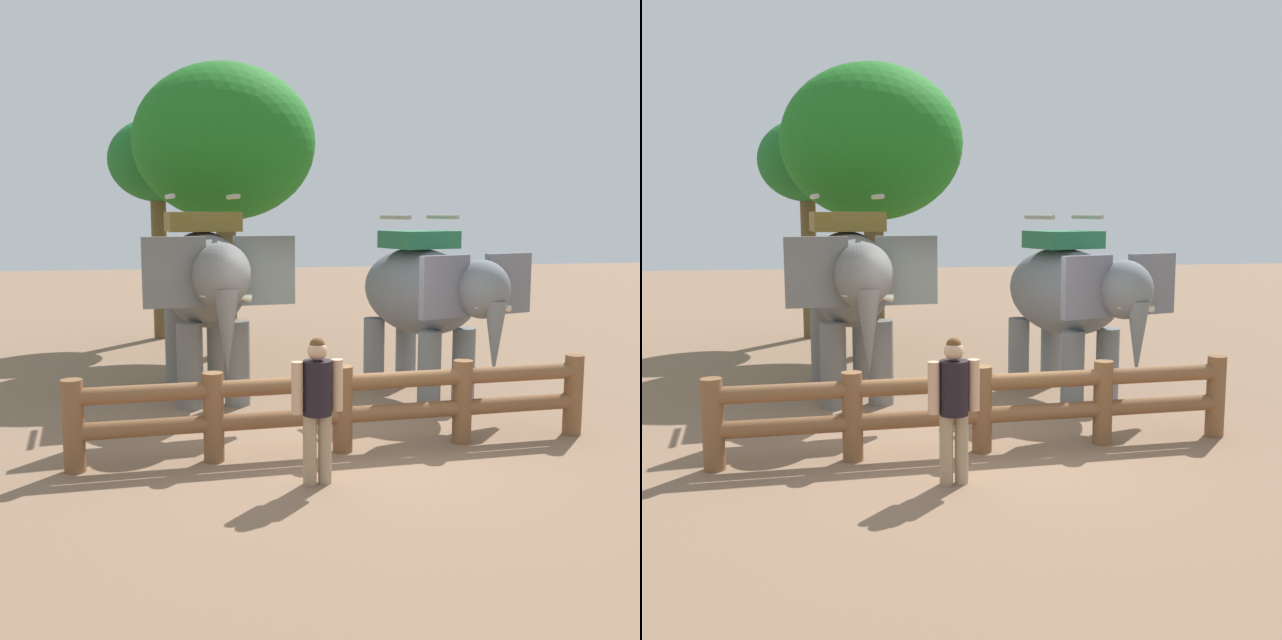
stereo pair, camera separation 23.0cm
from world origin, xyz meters
The scene contains 7 objects.
ground_plane centered at (0.00, 0.00, 0.00)m, with size 60.00×60.00×0.00m, color #85654C.
log_fence centered at (0.00, -0.01, 0.60)m, with size 6.43×0.55×1.05m.
elephant_near_left centered at (-1.49, 3.07, 1.77)m, with size 2.09×3.70×3.14m.
elephant_center centered at (1.83, 2.42, 1.59)m, with size 2.26×3.38×2.83m.
tourist_woman_in_black centered at (-0.50, -1.05, 0.92)m, with size 0.56×0.34×1.58m.
tree_far_left centered at (-2.29, 8.90, 3.90)m, with size 2.15×2.15×4.91m.
tree_back_center centered at (-0.94, 6.65, 4.18)m, with size 3.58×3.58×5.74m.
Camera 2 is at (-1.69, -8.79, 2.89)m, focal length 42.91 mm.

